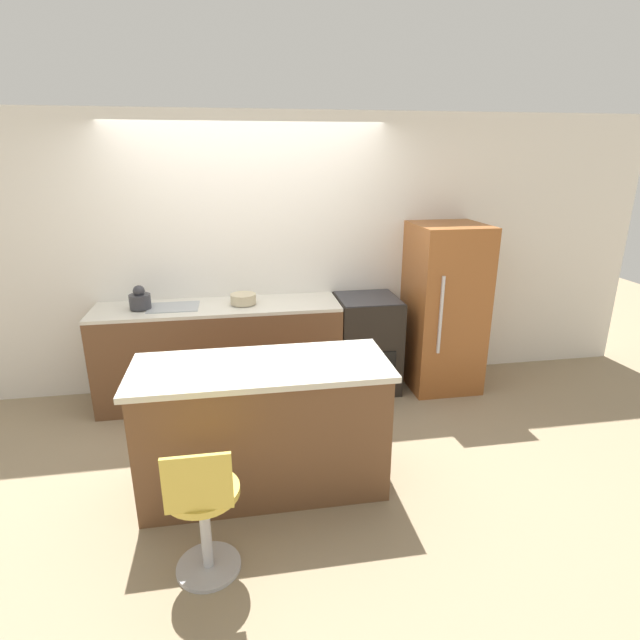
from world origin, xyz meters
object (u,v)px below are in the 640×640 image
at_px(kettle, 140,299).
at_px(oven_range, 367,343).
at_px(refrigerator, 444,307).
at_px(stool_chair, 203,513).
at_px(mixing_bowl, 243,299).

bearing_deg(kettle, oven_range, 0.08).
bearing_deg(refrigerator, stool_chair, -136.50).
height_order(oven_range, kettle, kettle).
bearing_deg(oven_range, kettle, -179.92).
xyz_separation_m(oven_range, kettle, (-2.07, -0.00, 0.55)).
relative_size(oven_range, stool_chair, 1.10).
height_order(stool_chair, kettle, kettle).
height_order(oven_range, mixing_bowl, mixing_bowl).
xyz_separation_m(stool_chair, mixing_bowl, (0.29, 2.14, 0.57)).
distance_m(oven_range, kettle, 2.14).
height_order(refrigerator, mixing_bowl, refrigerator).
height_order(refrigerator, stool_chair, refrigerator).
xyz_separation_m(stool_chair, kettle, (-0.61, 2.14, 0.61)).
distance_m(oven_range, refrigerator, 0.83).
distance_m(stool_chair, kettle, 2.31).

